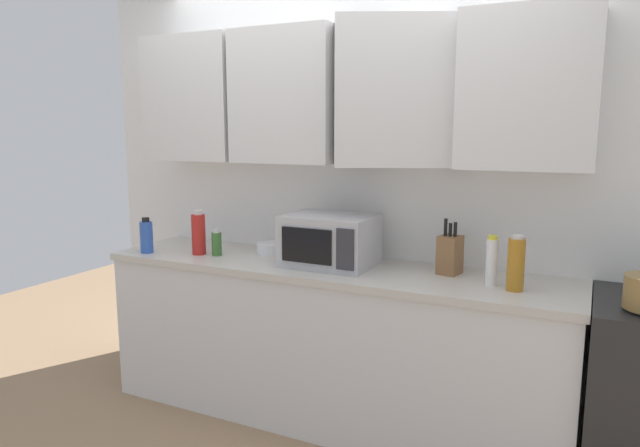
% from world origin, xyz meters
% --- Properties ---
extents(wall_back_with_cabinets, '(3.50, 0.57, 2.60)m').
position_xyz_m(wall_back_with_cabinets, '(0.00, -0.07, 1.58)').
color(wall_back_with_cabinets, white).
rests_on(wall_back_with_cabinets, ground_plane).
extents(counter_run, '(2.63, 0.63, 0.90)m').
position_xyz_m(counter_run, '(0.00, -0.30, 0.45)').
color(counter_run, silver).
rests_on(counter_run, ground_plane).
extents(microwave, '(0.48, 0.37, 0.28)m').
position_xyz_m(microwave, '(0.01, -0.30, 1.04)').
color(microwave, '#B7B7BC').
rests_on(microwave, counter_run).
extents(knife_block, '(0.12, 0.14, 0.29)m').
position_xyz_m(knife_block, '(0.64, -0.20, 1.00)').
color(knife_block, brown).
rests_on(knife_block, counter_run).
extents(bottle_red_sauce, '(0.08, 0.08, 0.27)m').
position_xyz_m(bottle_red_sauce, '(-0.82, -0.39, 1.03)').
color(bottle_red_sauce, red).
rests_on(bottle_red_sauce, counter_run).
extents(bottle_blue_cleaner, '(0.08, 0.08, 0.22)m').
position_xyz_m(bottle_blue_cleaner, '(-1.13, -0.50, 1.00)').
color(bottle_blue_cleaner, '#2D56B7').
rests_on(bottle_blue_cleaner, counter_run).
extents(bottle_white_jar, '(0.06, 0.06, 0.24)m').
position_xyz_m(bottle_white_jar, '(0.88, -0.33, 1.02)').
color(bottle_white_jar, white).
rests_on(bottle_white_jar, counter_run).
extents(bottle_green_oil, '(0.06, 0.06, 0.16)m').
position_xyz_m(bottle_green_oil, '(-0.70, -0.37, 0.98)').
color(bottle_green_oil, '#386B2D').
rests_on(bottle_green_oil, counter_run).
extents(bottle_amber_vinegar, '(0.08, 0.08, 0.26)m').
position_xyz_m(bottle_amber_vinegar, '(0.99, -0.37, 1.03)').
color(bottle_amber_vinegar, '#AD701E').
rests_on(bottle_amber_vinegar, counter_run).
extents(bowl_ceramic_small, '(0.18, 0.18, 0.07)m').
position_xyz_m(bowl_ceramic_small, '(-0.44, -0.19, 0.93)').
color(bowl_ceramic_small, silver).
rests_on(bowl_ceramic_small, counter_run).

